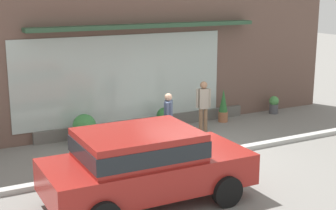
# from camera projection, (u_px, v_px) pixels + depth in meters

# --- Properties ---
(ground_plane) EXTENTS (60.00, 60.00, 0.00)m
(ground_plane) POSITION_uv_depth(u_px,v_px,m) (196.00, 156.00, 12.95)
(ground_plane) COLOR gray
(curb_strip) EXTENTS (14.00, 0.24, 0.12)m
(curb_strip) POSITION_uv_depth(u_px,v_px,m) (200.00, 156.00, 12.77)
(curb_strip) COLOR #B2B2AD
(curb_strip) RESTS_ON ground_plane
(storefront) EXTENTS (14.00, 0.81, 5.46)m
(storefront) POSITION_uv_depth(u_px,v_px,m) (142.00, 42.00, 15.07)
(storefront) COLOR brown
(storefront) RESTS_ON ground_plane
(fire_hydrant) EXTENTS (0.42, 0.39, 0.96)m
(fire_hydrant) POSITION_uv_depth(u_px,v_px,m) (151.00, 137.00, 12.88)
(fire_hydrant) COLOR #4C8C47
(fire_hydrant) RESTS_ON ground_plane
(pedestrian_with_handbag) EXTENTS (0.48, 0.58, 1.54)m
(pedestrian_with_handbag) POSITION_uv_depth(u_px,v_px,m) (168.00, 117.00, 13.36)
(pedestrian_with_handbag) COLOR #8E333D
(pedestrian_with_handbag) RESTS_ON ground_plane
(pedestrian_passerby) EXTENTS (0.43, 0.28, 1.61)m
(pedestrian_passerby) POSITION_uv_depth(u_px,v_px,m) (203.00, 104.00, 14.69)
(pedestrian_passerby) COLOR brown
(pedestrian_passerby) RESTS_ON ground_plane
(parked_car_red) EXTENTS (4.22, 2.15, 1.52)m
(parked_car_red) POSITION_uv_depth(u_px,v_px,m) (144.00, 162.00, 9.97)
(parked_car_red) COLOR maroon
(parked_car_red) RESTS_ON ground_plane
(potted_plant_window_left) EXTENTS (0.31, 0.31, 1.09)m
(potted_plant_window_left) POSITION_uv_depth(u_px,v_px,m) (223.00, 106.00, 16.18)
(potted_plant_window_left) COLOR #9E6042
(potted_plant_window_left) RESTS_ON ground_plane
(potted_plant_doorstep) EXTENTS (0.48, 0.48, 0.75)m
(potted_plant_doorstep) POSITION_uv_depth(u_px,v_px,m) (165.00, 119.00, 15.08)
(potted_plant_doorstep) COLOR #4C4C51
(potted_plant_doorstep) RESTS_ON ground_plane
(potted_plant_trailing_edge) EXTENTS (0.66, 0.66, 0.85)m
(potted_plant_trailing_edge) POSITION_uv_depth(u_px,v_px,m) (84.00, 128.00, 13.89)
(potted_plant_trailing_edge) COLOR #33473D
(potted_plant_trailing_edge) RESTS_ON ground_plane
(potted_plant_near_hydrant) EXTENTS (0.33, 0.33, 0.62)m
(potted_plant_near_hydrant) POSITION_uv_depth(u_px,v_px,m) (274.00, 104.00, 17.30)
(potted_plant_near_hydrant) COLOR #4C4C51
(potted_plant_near_hydrant) RESTS_ON ground_plane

